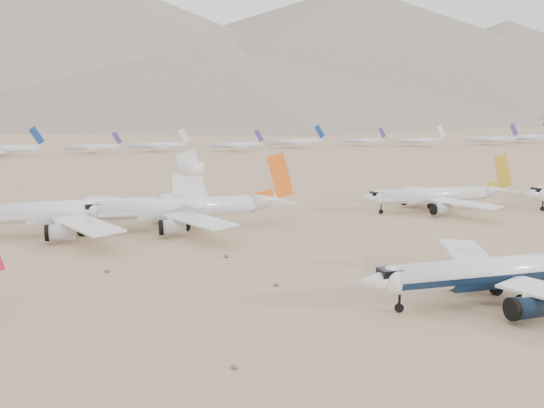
{
  "coord_description": "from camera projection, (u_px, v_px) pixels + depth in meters",
  "views": [
    {
      "loc": [
        -58.22,
        -79.08,
        30.03
      ],
      "look_at": [
        -19.38,
        54.86,
        7.0
      ],
      "focal_mm": 40.0,
      "sensor_mm": 36.0,
      "label": 1
    }
  ],
  "objects": [
    {
      "name": "ground",
      "position": [
        486.0,
        296.0,
        95.83
      ],
      "size": [
        7000.0,
        7000.0,
        0.0
      ],
      "primitive_type": "plane",
      "color": "#9B7B5A",
      "rests_on": "ground"
    },
    {
      "name": "main_airliner",
      "position": [
        514.0,
        271.0,
        93.04
      ],
      "size": [
        49.08,
        47.94,
        17.32
      ],
      "color": "white",
      "rests_on": "ground"
    },
    {
      "name": "row2_gold_tail",
      "position": [
        438.0,
        195.0,
        171.91
      ],
      "size": [
        45.04,
        44.05,
        16.04
      ],
      "color": "white",
      "rests_on": "ground"
    },
    {
      "name": "row2_orange_tail",
      "position": [
        187.0,
        208.0,
        147.41
      ],
      "size": [
        50.97,
        49.86,
        18.18
      ],
      "color": "white",
      "rests_on": "ground"
    },
    {
      "name": "row2_white_trijet",
      "position": [
        87.0,
        210.0,
        142.06
      ],
      "size": [
        54.33,
        53.1,
        19.25
      ],
      "color": "white",
      "rests_on": "ground"
    },
    {
      "name": "distant_storage_row",
      "position": [
        220.0,
        144.0,
        398.13
      ],
      "size": [
        564.92,
        64.32,
        15.03
      ],
      "color": "silver",
      "rests_on": "ground"
    },
    {
      "name": "mountain_range",
      "position": [
        141.0,
        45.0,
        1645.77
      ],
      "size": [
        7354.0,
        3024.0,
        470.0
      ],
      "color": "slate",
      "rests_on": "ground"
    },
    {
      "name": "foothills",
      "position": [
        383.0,
        86.0,
        1271.96
      ],
      "size": [
        4637.5,
        1395.0,
        155.0
      ],
      "color": "slate",
      "rests_on": "ground"
    },
    {
      "name": "desert_scrub",
      "position": [
        504.0,
        341.0,
        77.02
      ],
      "size": [
        261.14,
        126.24,
        0.67
      ],
      "color": "brown",
      "rests_on": "ground"
    }
  ]
}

